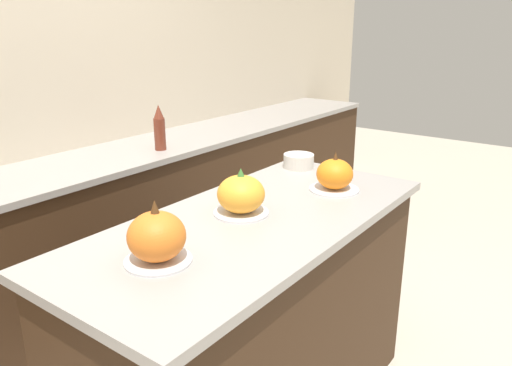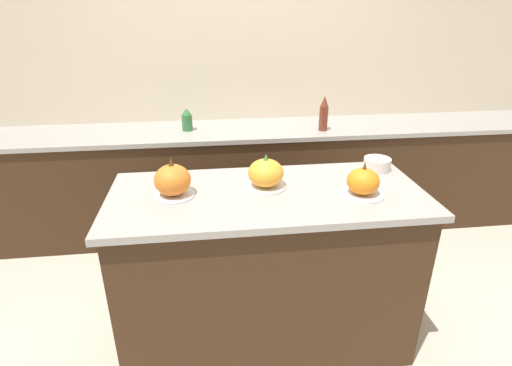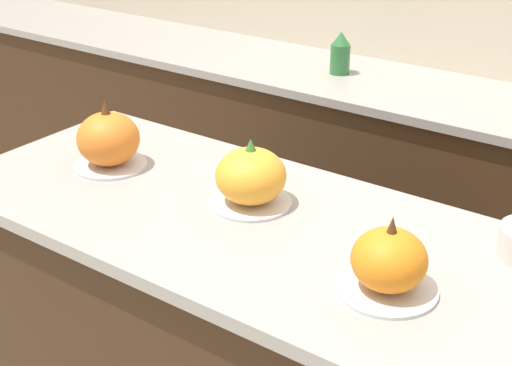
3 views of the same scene
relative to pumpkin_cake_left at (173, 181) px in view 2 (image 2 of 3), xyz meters
name	(u,v)px [view 2 (image 2 of 3)]	position (x,y,z in m)	size (l,w,h in m)	color
ground_plane	(266,335)	(0.46, -0.02, -1.02)	(12.00, 12.00, 0.00)	#BCB29E
wall_back	(239,77)	(0.46, 1.61, 0.23)	(8.00, 0.06, 2.50)	beige
kitchen_island	(267,269)	(0.46, -0.02, -0.55)	(1.58, 0.70, 0.94)	#382314
back_counter	(244,180)	(0.46, 1.28, -0.57)	(6.00, 0.60, 0.90)	#382314
pumpkin_cake_left	(173,181)	(0.00, 0.00, 0.00)	(0.21, 0.21, 0.20)	silver
pumpkin_cake_center	(266,174)	(0.47, 0.04, -0.01)	(0.21, 0.21, 0.18)	silver
pumpkin_cake_right	(363,183)	(0.92, -0.11, -0.01)	(0.22, 0.22, 0.17)	silver
bottle_tall	(324,114)	(1.08, 1.15, 0.01)	(0.07, 0.07, 0.27)	maroon
bottle_short	(187,120)	(0.03, 1.29, -0.04)	(0.08, 0.08, 0.18)	#2D6B38
mixing_bowl	(377,164)	(1.13, 0.20, -0.04)	(0.15, 0.15, 0.07)	beige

